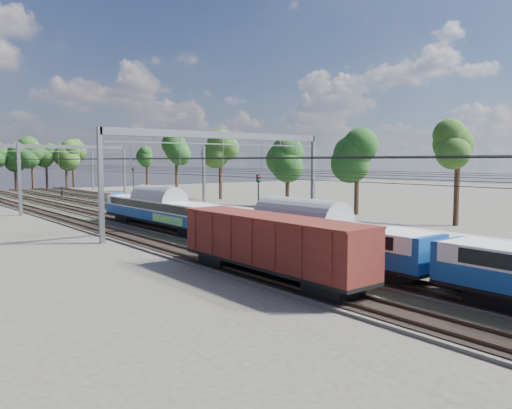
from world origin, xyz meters
TOP-DOWN VIEW (x-y plane):
  - track_bed at (-0.00, 45.00)m, footprint 21.00×130.00m
  - platform at (12.00, 20.00)m, footprint 3.00×70.00m
  - catenary at (0.33, 52.69)m, footprint 25.65×130.00m
  - tree_belt at (6.06, 94.42)m, footprint 40.73×98.58m
  - emu_train at (-4.50, 14.57)m, footprint 2.71×57.32m
  - freight_boxcar at (-9.00, 12.67)m, footprint 2.70×13.02m
  - worker at (1.53, 81.75)m, footprint 0.61×0.76m
  - signal_near at (0.17, 25.11)m, footprint 0.37×0.34m
  - signal_far at (9.71, 70.42)m, footprint 0.37×0.34m

SIDE VIEW (x-z plane):
  - track_bed at x=0.00m, z-range -0.07..0.27m
  - platform at x=12.00m, z-range 0.00..0.30m
  - worker at x=1.53m, z-range 0.00..1.81m
  - freight_boxcar at x=-9.00m, z-range 0.37..3.73m
  - emu_train at x=-4.50m, z-range 0.35..4.31m
  - signal_far at x=9.71m, z-range 0.69..5.93m
  - signal_near at x=0.17m, z-range 0.70..5.94m
  - catenary at x=0.33m, z-range 1.90..10.90m
  - tree_belt at x=6.06m, z-range 2.42..14.01m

